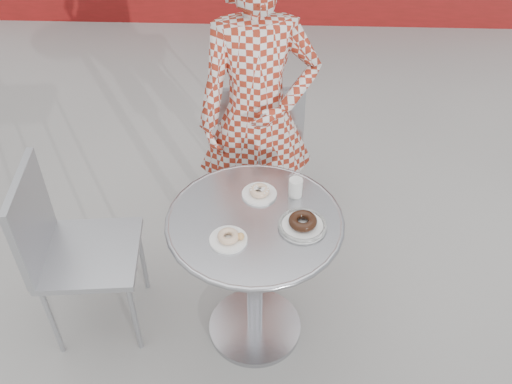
{
  "coord_description": "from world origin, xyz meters",
  "views": [
    {
      "loc": [
        0.09,
        -1.68,
        2.42
      ],
      "look_at": [
        0.02,
        0.14,
        0.84
      ],
      "focal_mm": 40.0,
      "sensor_mm": 36.0,
      "label": 1
    }
  ],
  "objects_px": {
    "chair_far": "(259,167)",
    "plate_far": "(259,192)",
    "chair_left": "(95,281)",
    "plate_near": "(229,238)",
    "seated_person": "(258,116)",
    "bistro_table": "(255,250)",
    "milk_cup": "(296,187)",
    "plate_checker": "(303,224)"
  },
  "relations": [
    {
      "from": "chair_far",
      "to": "chair_left",
      "type": "height_order",
      "value": "chair_far"
    },
    {
      "from": "plate_near",
      "to": "plate_checker",
      "type": "relative_size",
      "value": 0.75
    },
    {
      "from": "seated_person",
      "to": "plate_near",
      "type": "height_order",
      "value": "seated_person"
    },
    {
      "from": "plate_checker",
      "to": "chair_far",
      "type": "bearing_deg",
      "value": 102.12
    },
    {
      "from": "bistro_table",
      "to": "chair_far",
      "type": "xyz_separation_m",
      "value": [
        -0.01,
        0.95,
        -0.29
      ]
    },
    {
      "from": "plate_far",
      "to": "bistro_table",
      "type": "bearing_deg",
      "value": -95.17
    },
    {
      "from": "bistro_table",
      "to": "plate_checker",
      "type": "xyz_separation_m",
      "value": [
        0.2,
        -0.04,
        0.2
      ]
    },
    {
      "from": "bistro_table",
      "to": "milk_cup",
      "type": "height_order",
      "value": "milk_cup"
    },
    {
      "from": "chair_far",
      "to": "chair_left",
      "type": "bearing_deg",
      "value": 45.81
    },
    {
      "from": "seated_person",
      "to": "plate_checker",
      "type": "distance_m",
      "value": 0.74
    },
    {
      "from": "plate_far",
      "to": "chair_left",
      "type": "bearing_deg",
      "value": -171.62
    },
    {
      "from": "bistro_table",
      "to": "seated_person",
      "type": "relative_size",
      "value": 0.46
    },
    {
      "from": "bistro_table",
      "to": "milk_cup",
      "type": "bearing_deg",
      "value": 43.17
    },
    {
      "from": "seated_person",
      "to": "chair_far",
      "type": "bearing_deg",
      "value": 81.0
    },
    {
      "from": "chair_far",
      "to": "milk_cup",
      "type": "relative_size",
      "value": 9.08
    },
    {
      "from": "plate_far",
      "to": "plate_checker",
      "type": "relative_size",
      "value": 0.75
    },
    {
      "from": "plate_near",
      "to": "plate_checker",
      "type": "bearing_deg",
      "value": 16.93
    },
    {
      "from": "plate_far",
      "to": "plate_checker",
      "type": "height_order",
      "value": "plate_checker"
    },
    {
      "from": "plate_far",
      "to": "plate_near",
      "type": "xyz_separation_m",
      "value": [
        -0.11,
        -0.28,
        -0.0
      ]
    },
    {
      "from": "plate_far",
      "to": "plate_near",
      "type": "height_order",
      "value": "plate_near"
    },
    {
      "from": "chair_far",
      "to": "plate_checker",
      "type": "relative_size",
      "value": 4.63
    },
    {
      "from": "milk_cup",
      "to": "plate_checker",
      "type": "bearing_deg",
      "value": -82.15
    },
    {
      "from": "plate_near",
      "to": "milk_cup",
      "type": "relative_size",
      "value": 1.48
    },
    {
      "from": "chair_left",
      "to": "seated_person",
      "type": "xyz_separation_m",
      "value": [
        0.77,
        0.63,
        0.55
      ]
    },
    {
      "from": "chair_far",
      "to": "plate_checker",
      "type": "height_order",
      "value": "chair_far"
    },
    {
      "from": "plate_checker",
      "to": "milk_cup",
      "type": "xyz_separation_m",
      "value": [
        -0.03,
        0.2,
        0.03
      ]
    },
    {
      "from": "seated_person",
      "to": "plate_near",
      "type": "distance_m",
      "value": 0.8
    },
    {
      "from": "seated_person",
      "to": "milk_cup",
      "type": "height_order",
      "value": "seated_person"
    },
    {
      "from": "bistro_table",
      "to": "chair_left",
      "type": "bearing_deg",
      "value": 177.07
    },
    {
      "from": "chair_far",
      "to": "chair_left",
      "type": "relative_size",
      "value": 1.01
    },
    {
      "from": "chair_left",
      "to": "plate_far",
      "type": "relative_size",
      "value": 6.08
    },
    {
      "from": "seated_person",
      "to": "plate_near",
      "type": "relative_size",
      "value": 10.86
    },
    {
      "from": "plate_checker",
      "to": "chair_left",
      "type": "bearing_deg",
      "value": 175.58
    },
    {
      "from": "plate_far",
      "to": "milk_cup",
      "type": "height_order",
      "value": "milk_cup"
    },
    {
      "from": "chair_far",
      "to": "plate_checker",
      "type": "bearing_deg",
      "value": 98.12
    },
    {
      "from": "seated_person",
      "to": "plate_far",
      "type": "distance_m",
      "value": 0.52
    },
    {
      "from": "plate_near",
      "to": "seated_person",
      "type": "bearing_deg",
      "value": 83.87
    },
    {
      "from": "chair_left",
      "to": "plate_far",
      "type": "distance_m",
      "value": 0.94
    },
    {
      "from": "chair_far",
      "to": "plate_far",
      "type": "distance_m",
      "value": 0.93
    },
    {
      "from": "seated_person",
      "to": "plate_far",
      "type": "relative_size",
      "value": 10.89
    },
    {
      "from": "chair_left",
      "to": "plate_far",
      "type": "xyz_separation_m",
      "value": [
        0.79,
        0.12,
        0.49
      ]
    },
    {
      "from": "bistro_table",
      "to": "seated_person",
      "type": "xyz_separation_m",
      "value": [
        -0.01,
        0.67,
        0.26
      ]
    }
  ]
}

